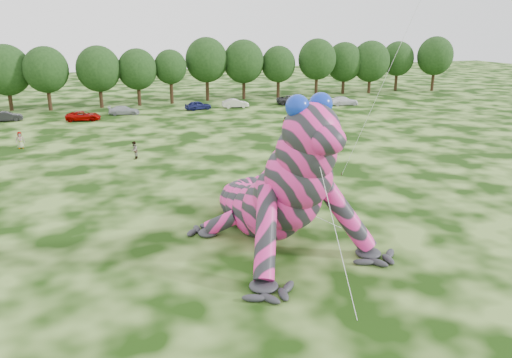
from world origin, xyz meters
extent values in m
plane|color=#16330A|center=(0.00, 0.00, 0.00)|extent=(240.00, 240.00, 0.00)
cylinder|color=silver|center=(9.63, 9.88, 7.49)|extent=(0.02, 0.02, 16.01)
cylinder|color=#382314|center=(7.82, 12.04, 0.12)|extent=(0.08, 0.08, 0.24)
imported|color=black|center=(-22.76, 49.14, 0.66)|extent=(4.03, 1.54, 1.31)
imported|color=#990502|center=(-12.98, 46.30, 0.64)|extent=(4.84, 2.64, 1.29)
imported|color=#A4A9AD|center=(-7.35, 49.23, 0.63)|extent=(4.60, 2.50, 1.26)
imported|color=#171B50|center=(3.73, 49.83, 0.68)|extent=(4.20, 2.27, 1.36)
imported|color=beige|center=(9.67, 49.85, 0.68)|extent=(4.23, 1.80, 1.36)
imported|color=#29292C|center=(19.41, 49.96, 0.71)|extent=(5.39, 3.03, 1.42)
imported|color=white|center=(26.85, 46.36, 0.69)|extent=(4.94, 2.35, 1.39)
imported|color=gray|center=(10.69, 27.07, 0.84)|extent=(1.05, 1.25, 1.67)
imported|color=gray|center=(-19.53, 31.99, 0.89)|extent=(0.97, 0.73, 1.78)
imported|color=gray|center=(10.35, 31.07, 0.88)|extent=(0.52, 1.06, 1.75)
imported|color=gray|center=(-8.63, 23.58, 0.88)|extent=(0.90, 1.02, 1.75)
camera|label=1|loc=(-12.95, -24.75, 12.73)|focal=35.00mm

